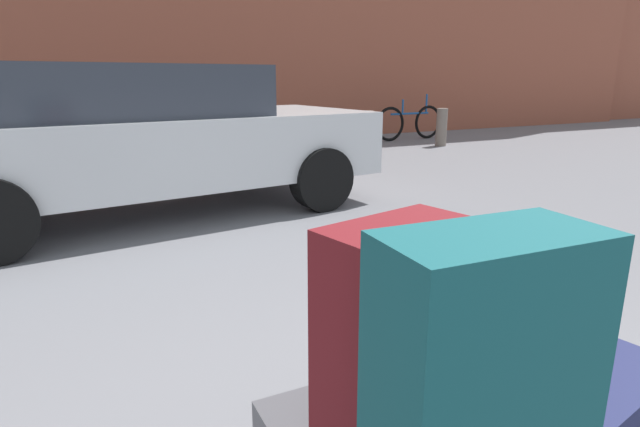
# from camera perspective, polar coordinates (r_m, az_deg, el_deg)

# --- Properties ---
(suitcase_navy_center) EXTENTS (0.57, 0.56, 0.22)m
(suitcase_navy_center) POSITION_cam_1_polar(r_m,az_deg,el_deg) (1.66, 24.40, -17.58)
(suitcase_navy_center) COLOR #191E47
(suitcase_navy_center) RESTS_ON luggage_cart
(suitcase_maroon_front_right) EXTENTS (0.46, 0.36, 0.62)m
(suitcase_maroon_front_right) POSITION_cam_1_polar(r_m,az_deg,el_deg) (1.36, 9.35, -14.21)
(suitcase_maroon_front_right) COLOR maroon
(suitcase_maroon_front_right) RESTS_ON luggage_cart
(suitcase_teal_front_left) EXTENTS (0.45, 0.24, 0.69)m
(suitcase_teal_front_left) POSITION_cam_1_polar(r_m,az_deg,el_deg) (1.13, 17.48, -19.16)
(suitcase_teal_front_left) COLOR #144C51
(suitcase_teal_front_left) RESTS_ON luggage_cart
(parked_car) EXTENTS (4.49, 2.34, 1.42)m
(parked_car) POSITION_cam_1_polar(r_m,az_deg,el_deg) (5.25, -18.94, 8.17)
(parked_car) COLOR silver
(parked_car) RESTS_ON ground_plane
(bicycle_leaning) EXTENTS (1.76, 0.17, 0.96)m
(bicycle_leaning) POSITION_cam_1_polar(r_m,az_deg,el_deg) (11.32, 9.97, 9.98)
(bicycle_leaning) COLOR black
(bicycle_leaning) RESTS_ON ground_plane
(bollard_kerb_near) EXTENTS (0.21, 0.21, 0.73)m
(bollard_kerb_near) POSITION_cam_1_polar(r_m,az_deg,el_deg) (8.78, -2.91, 8.76)
(bollard_kerb_near) COLOR #72665B
(bollard_kerb_near) RESTS_ON ground_plane
(bollard_kerb_mid) EXTENTS (0.21, 0.21, 0.73)m
(bollard_kerb_mid) POSITION_cam_1_polar(r_m,az_deg,el_deg) (9.45, 5.35, 9.15)
(bollard_kerb_mid) COLOR #72665B
(bollard_kerb_mid) RESTS_ON ground_plane
(bollard_kerb_far) EXTENTS (0.21, 0.21, 0.73)m
(bollard_kerb_far) POSITION_cam_1_polar(r_m,az_deg,el_deg) (10.42, 13.41, 9.35)
(bollard_kerb_far) COLOR #72665B
(bollard_kerb_far) RESTS_ON ground_plane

